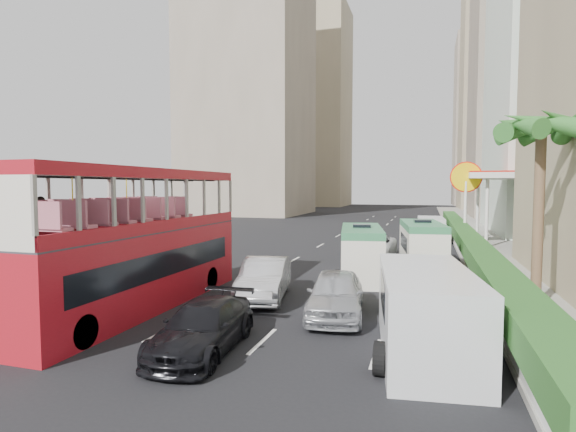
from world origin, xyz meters
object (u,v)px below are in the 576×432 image
at_px(car_silver_lane_a, 264,298).
at_px(minibus_near, 361,253).
at_px(car_silver_lane_b, 335,316).
at_px(panel_van_far, 431,230).
at_px(van_asset, 374,257).
at_px(panel_van_near, 426,312).
at_px(palm_tree, 538,216).
at_px(minibus_far, 422,246).
at_px(car_black, 203,351).
at_px(double_decker_bus, 137,239).
at_px(shell_station, 511,209).

distance_m(car_silver_lane_a, minibus_near, 6.08).
height_order(car_silver_lane_b, panel_van_far, panel_van_far).
bearing_deg(panel_van_far, minibus_near, -103.55).
height_order(car_silver_lane_a, van_asset, car_silver_lane_a).
bearing_deg(car_silver_lane_b, minibus_near, 83.09).
relative_size(car_silver_lane_b, van_asset, 0.89).
distance_m(panel_van_near, palm_tree, 7.09).
distance_m(car_silver_lane_a, panel_van_near, 7.53).
xyz_separation_m(car_silver_lane_b, minibus_far, (2.70, 9.91, 1.26)).
bearing_deg(car_black, car_silver_lane_a, 89.27).
bearing_deg(car_silver_lane_b, double_decker_bus, -178.81).
bearing_deg(double_decker_bus, minibus_far, 48.25).
distance_m(car_silver_lane_b, panel_van_near, 4.11).
bearing_deg(car_silver_lane_a, panel_van_near, -46.13).
distance_m(car_silver_lane_a, palm_tree, 10.52).
height_order(minibus_near, panel_van_far, minibus_near).
xyz_separation_m(car_black, minibus_near, (2.71, 10.92, 1.24)).
height_order(car_silver_lane_b, panel_van_near, panel_van_near).
height_order(van_asset, panel_van_far, panel_van_far).
xyz_separation_m(car_black, panel_van_far, (6.01, 27.03, 0.98)).
distance_m(van_asset, minibus_far, 4.77).
xyz_separation_m(car_black, minibus_far, (5.48, 14.14, 1.26)).
distance_m(car_silver_lane_b, minibus_near, 6.80).
relative_size(double_decker_bus, shell_station, 1.38).
distance_m(van_asset, minibus_near, 6.88).
bearing_deg(panel_van_near, van_asset, 93.68).
distance_m(car_silver_lane_b, van_asset, 13.45).
xyz_separation_m(panel_van_near, palm_tree, (3.76, 5.57, 2.26)).
distance_m(minibus_near, panel_van_near, 9.80).
xyz_separation_m(double_decker_bus, panel_van_far, (10.34, 23.87, -1.55)).
bearing_deg(palm_tree, van_asset, 123.36).
height_order(panel_van_near, panel_van_far, panel_van_near).
xyz_separation_m(van_asset, shell_station, (9.13, 8.47, 2.75)).
xyz_separation_m(car_silver_lane_a, minibus_near, (3.11, 5.07, 1.24)).
relative_size(car_black, minibus_far, 0.79).
height_order(car_black, panel_van_near, panel_van_near).
bearing_deg(minibus_far, shell_station, 55.11).
xyz_separation_m(double_decker_bus, minibus_near, (7.04, 7.76, -1.29)).
height_order(car_black, palm_tree, palm_tree).
height_order(panel_van_far, shell_station, shell_station).
bearing_deg(minibus_near, van_asset, 81.96).
height_order(car_silver_lane_b, car_black, car_silver_lane_b).
bearing_deg(car_silver_lane_b, van_asset, 83.56).
relative_size(car_black, van_asset, 0.88).
height_order(minibus_near, panel_van_near, minibus_near).
bearing_deg(car_black, palm_tree, 32.41).
height_order(minibus_far, panel_van_far, minibus_far).
bearing_deg(car_silver_lane_a, minibus_near, 47.16).
distance_m(car_black, palm_tree, 12.34).
height_order(car_black, minibus_far, minibus_far).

